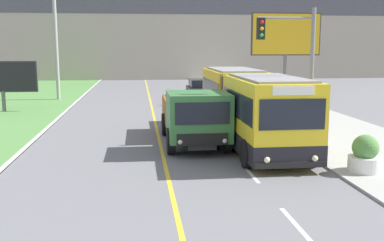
# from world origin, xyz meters

# --- Properties ---
(city_bus) EXTENTS (2.62, 11.63, 3.06)m
(city_bus) POSITION_xyz_m (3.96, 17.57, 1.55)
(city_bus) COLOR yellow
(city_bus) RESTS_ON ground_plane
(dump_truck) EXTENTS (2.50, 6.71, 2.38)m
(dump_truck) POSITION_xyz_m (1.43, 16.46, 1.22)
(dump_truck) COLOR black
(dump_truck) RESTS_ON ground_plane
(car_distant) EXTENTS (1.80, 4.30, 1.45)m
(car_distant) POSITION_xyz_m (4.19, 35.54, 0.69)
(car_distant) COLOR black
(car_distant) RESTS_ON ground_plane
(utility_pole_far) EXTENTS (1.80, 0.28, 10.31)m
(utility_pole_far) POSITION_xyz_m (-7.20, 34.67, 5.21)
(utility_pole_far) COLOR #9E9E99
(utility_pole_far) RESTS_ON ground_plane
(traffic_light_mast) EXTENTS (2.28, 0.32, 5.63)m
(traffic_light_mast) POSITION_xyz_m (5.12, 14.97, 3.59)
(traffic_light_mast) COLOR slate
(traffic_light_mast) RESTS_ON ground_plane
(billboard_large) EXTENTS (5.10, 0.24, 6.55)m
(billboard_large) POSITION_xyz_m (9.71, 29.96, 4.86)
(billboard_large) COLOR #59595B
(billboard_large) RESTS_ON ground_plane
(billboard_small) EXTENTS (4.38, 0.24, 3.26)m
(billboard_small) POSITION_xyz_m (-9.52, 28.11, 2.21)
(billboard_small) COLOR #59595B
(billboard_small) RESTS_ON ground_plane
(planter_round_near) EXTENTS (1.08, 1.08, 1.24)m
(planter_round_near) POSITION_xyz_m (6.48, 11.82, 0.62)
(planter_round_near) COLOR silver
(planter_round_near) RESTS_ON sidewalk_right
(planter_round_second) EXTENTS (1.02, 1.02, 1.19)m
(planter_round_second) POSITION_xyz_m (6.25, 16.60, 0.60)
(planter_round_second) COLOR silver
(planter_round_second) RESTS_ON sidewalk_right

